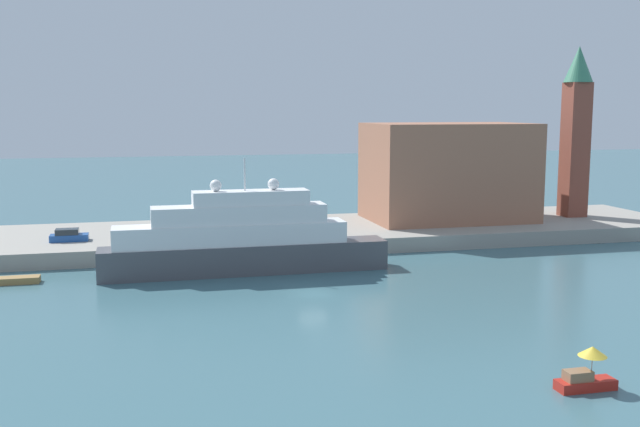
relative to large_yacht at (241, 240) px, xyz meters
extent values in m
plane|color=#3D6670|center=(5.13, -9.92, -3.39)|extent=(400.00, 400.00, 0.00)
cube|color=gray|center=(5.13, 16.43, -2.49)|extent=(110.00, 20.69, 1.80)
cube|color=#4C4C51|center=(0.43, 0.00, -1.88)|extent=(29.13, 3.82, 3.00)
cube|color=white|center=(-1.03, 0.00, 0.68)|extent=(23.30, 3.52, 2.13)
cube|color=white|center=(-0.15, 0.00, 2.68)|extent=(17.48, 3.21, 1.85)
cube|color=white|center=(1.01, 0.00, 4.33)|extent=(11.65, 2.90, 1.46)
cylinder|color=silver|center=(0.43, 0.00, 6.70)|extent=(0.16, 0.16, 3.28)
sphere|color=white|center=(3.34, 0.00, 5.65)|extent=(1.17, 1.17, 1.17)
sphere|color=white|center=(-2.48, 0.00, 5.65)|extent=(1.17, 1.17, 1.17)
cube|color=#B22319|center=(15.66, -36.32, -3.08)|extent=(3.63, 1.21, 0.62)
cube|color=#8C6647|center=(15.12, -36.32, -2.46)|extent=(1.60, 0.97, 0.62)
cylinder|color=#B2B2B2|center=(16.03, -36.32, -2.05)|extent=(0.06, 0.06, 1.43)
cone|color=gold|center=(16.03, -36.32, -1.04)|extent=(1.70, 1.70, 0.59)
cube|color=olive|center=(-22.10, 0.62, -3.06)|extent=(5.22, 1.60, 0.64)
cube|color=#9E664C|center=(30.28, 18.17, 4.85)|extent=(21.08, 13.36, 12.88)
cube|color=brown|center=(48.42, 17.00, 7.57)|extent=(2.98, 2.98, 18.32)
cone|color=#387A5B|center=(48.42, 17.00, 19.16)|extent=(3.87, 3.87, 4.86)
cube|color=#1E4C99|center=(-17.75, 13.02, -1.21)|extent=(4.17, 1.88, 0.76)
cube|color=#262D33|center=(-17.96, 13.02, -0.51)|extent=(2.50, 1.69, 0.64)
cylinder|color=#4C4C4C|center=(-12.38, 10.38, -0.91)|extent=(0.36, 0.36, 1.35)
sphere|color=tan|center=(-12.38, 10.38, -0.12)|extent=(0.24, 0.24, 0.24)
cylinder|color=black|center=(11.39, 7.72, -1.18)|extent=(0.52, 0.52, 0.81)
camera|label=1|loc=(-9.80, -73.66, 13.29)|focal=41.61mm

